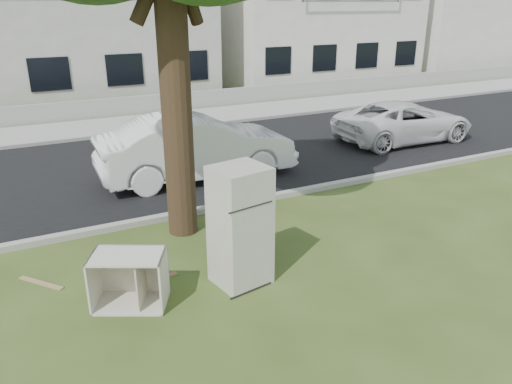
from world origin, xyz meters
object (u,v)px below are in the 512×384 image
cabinet (129,280)px  car_right (404,121)px  fridge (240,226)px  car_center (197,147)px

cabinet → car_right: car_right is taller
cabinet → car_right: (9.82, 5.12, 0.22)m
fridge → cabinet: fridge is taller
car_center → car_right: size_ratio=1.08×
car_center → car_right: 6.98m
car_center → fridge: bearing=168.5°
car_right → car_center: bearing=94.9°
fridge → cabinet: 1.78m
fridge → car_center: 5.05m
fridge → car_right: (8.13, 5.26, -0.32)m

